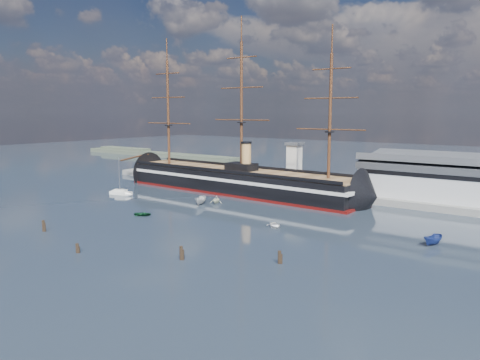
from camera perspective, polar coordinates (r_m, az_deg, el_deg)
The scene contains 16 objects.
ground at distance 136.82m, azimuth -1.49°, elevation -3.19°, with size 600.00×600.00×0.00m, color #27303B.
quay at distance 161.42m, azimuth 9.25°, elevation -1.52°, with size 180.00×18.00×2.00m, color slate.
warehouse at distance 148.85m, azimuth 26.69°, elevation -0.03°, with size 63.00×21.00×11.60m.
quay_tower at distance 160.76m, azimuth 6.62°, elevation 2.01°, with size 5.00×5.00×15.00m.
shoreline at distance 300.21m, azimuth -11.30°, elevation 3.25°, with size 120.00×10.00×4.00m.
warship at distance 159.89m, azimuth -0.91°, elevation -0.04°, with size 113.23×20.31×53.94m.
sailboat at distance 160.18m, azimuth -14.31°, elevation -1.46°, with size 8.13×4.25×12.48m.
motorboat_a at distance 139.20m, azimuth -4.83°, elevation -3.02°, with size 7.31×2.68×2.92m, color silver.
motorboat_b at distance 126.95m, azimuth -11.74°, elevation -4.28°, with size 2.87×1.15×1.34m, color #0D391D.
motorboat_d at distance 141.17m, azimuth -2.92°, elevation -2.84°, with size 6.74×2.92×2.47m, color white.
motorboat_e at distance 112.28m, azimuth 4.28°, elevation -5.78°, with size 3.02×1.21×1.41m, color white.
motorboat_f at distance 105.15m, azimuth 22.43°, elevation -7.39°, with size 6.77×2.48×2.71m, color navy.
piling_near_left at distance 117.41m, azimuth -22.80°, elevation -5.80°, with size 0.64×0.64×3.37m, color black.
piling_near_mid at distance 97.80m, azimuth -19.20°, elevation -8.39°, with size 0.64×0.64×2.62m, color black.
piling_near_right at distance 89.00m, azimuth -7.16°, elevation -9.64°, with size 0.64×0.64×3.35m, color black.
piling_far_right at distance 86.63m, azimuth 4.82°, elevation -10.11°, with size 0.64×0.64×3.10m, color black.
Camera 1 is at (82.71, -65.49, 27.41)m, focal length 35.00 mm.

